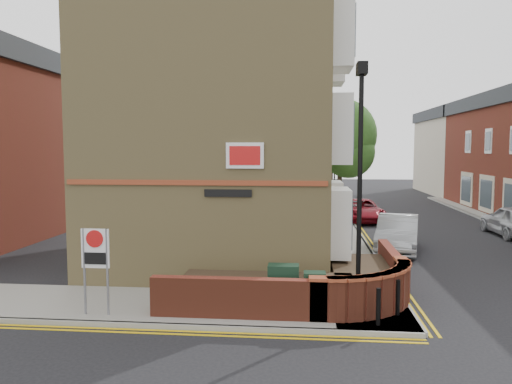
% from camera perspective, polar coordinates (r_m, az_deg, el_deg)
% --- Properties ---
extents(ground, '(120.00, 120.00, 0.00)m').
position_cam_1_polar(ground, '(12.20, 4.32, -15.78)').
color(ground, black).
rests_on(ground, ground).
extents(pavement_corner, '(13.00, 3.00, 0.12)m').
position_cam_1_polar(pavement_corner, '(14.09, -10.29, -12.70)').
color(pavement_corner, gray).
rests_on(pavement_corner, ground).
extents(pavement_main, '(2.00, 32.00, 0.12)m').
position_cam_1_polar(pavement_main, '(27.79, 9.17, -3.89)').
color(pavement_main, gray).
rests_on(pavement_main, ground).
extents(kerb_side, '(13.00, 0.15, 0.12)m').
position_cam_1_polar(kerb_side, '(12.73, -12.18, -14.69)').
color(kerb_side, gray).
rests_on(kerb_side, ground).
extents(kerb_main_near, '(0.15, 32.00, 0.12)m').
position_cam_1_polar(kerb_main_near, '(27.87, 11.22, -3.90)').
color(kerb_main_near, gray).
rests_on(kerb_main_near, ground).
extents(yellow_lines_side, '(13.00, 0.28, 0.01)m').
position_cam_1_polar(yellow_lines_side, '(12.52, -12.54, -15.29)').
color(yellow_lines_side, gold).
rests_on(yellow_lines_side, ground).
extents(yellow_lines_main, '(0.28, 32.00, 0.01)m').
position_cam_1_polar(yellow_lines_main, '(27.91, 11.73, -4.01)').
color(yellow_lines_main, gold).
rests_on(yellow_lines_main, ground).
extents(corner_building, '(8.95, 10.40, 13.60)m').
position_cam_1_polar(corner_building, '(19.74, -3.47, 10.52)').
color(corner_building, '#A18B55').
rests_on(corner_building, ground).
extents(garden_wall, '(6.80, 6.00, 1.20)m').
position_cam_1_polar(garden_wall, '(14.56, 4.54, -12.29)').
color(garden_wall, maroon).
rests_on(garden_wall, ground).
extents(lamppost, '(0.25, 0.50, 6.30)m').
position_cam_1_polar(lamppost, '(12.72, 11.77, 0.47)').
color(lamppost, black).
rests_on(lamppost, pavement_corner).
extents(utility_cabinet_large, '(0.80, 0.45, 1.20)m').
position_cam_1_polar(utility_cabinet_large, '(13.22, 3.14, -10.83)').
color(utility_cabinet_large, '#16321F').
rests_on(utility_cabinet_large, pavement_corner).
extents(utility_cabinet_small, '(0.55, 0.40, 1.10)m').
position_cam_1_polar(utility_cabinet_small, '(12.93, 6.70, -11.45)').
color(utility_cabinet_small, '#16321F').
rests_on(utility_cabinet_small, pavement_corner).
extents(bollard_near, '(0.11, 0.11, 0.90)m').
position_cam_1_polar(bollard_near, '(12.51, 13.81, -12.61)').
color(bollard_near, black).
rests_on(bollard_near, pavement_corner).
extents(bollard_far, '(0.11, 0.11, 0.90)m').
position_cam_1_polar(bollard_far, '(13.37, 15.90, -11.51)').
color(bollard_far, black).
rests_on(bollard_far, pavement_corner).
extents(zone_sign, '(0.72, 0.07, 2.20)m').
position_cam_1_polar(zone_sign, '(13.27, -17.88, -6.90)').
color(zone_sign, slate).
rests_on(zone_sign, pavement_corner).
extents(far_terrace_cream, '(5.40, 12.40, 8.00)m').
position_cam_1_polar(far_terrace_cream, '(51.43, 21.72, 4.34)').
color(far_terrace_cream, beige).
rests_on(far_terrace_cream, ground).
extents(tree_near, '(3.64, 3.65, 6.70)m').
position_cam_1_polar(tree_near, '(25.52, 9.59, 5.78)').
color(tree_near, '#382B1E').
rests_on(tree_near, pavement_main).
extents(tree_mid, '(4.03, 4.03, 7.42)m').
position_cam_1_polar(tree_mid, '(33.51, 8.64, 6.44)').
color(tree_mid, '#382B1E').
rests_on(tree_mid, pavement_main).
extents(tree_far, '(3.81, 3.81, 7.00)m').
position_cam_1_polar(tree_far, '(41.49, 8.04, 5.77)').
color(tree_far, '#382B1E').
rests_on(tree_far, pavement_main).
extents(traffic_light_assembly, '(0.20, 0.16, 4.20)m').
position_cam_1_polar(traffic_light_assembly, '(36.50, 8.96, 2.52)').
color(traffic_light_assembly, black).
rests_on(traffic_light_assembly, pavement_main).
extents(silver_car_near, '(2.60, 4.85, 1.52)m').
position_cam_1_polar(silver_car_near, '(21.84, 15.88, -4.59)').
color(silver_car_near, '#969A9D').
rests_on(silver_car_near, ground).
extents(red_car_main, '(2.45, 4.81, 1.30)m').
position_cam_1_polar(red_car_main, '(30.42, 12.01, -2.05)').
color(red_car_main, maroon).
rests_on(red_car_main, ground).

